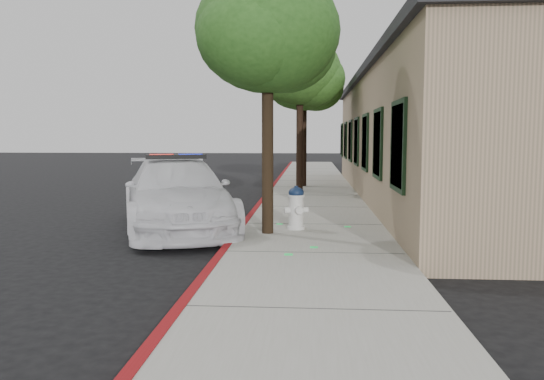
% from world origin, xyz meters
% --- Properties ---
extents(ground, '(120.00, 120.00, 0.00)m').
position_xyz_m(ground, '(0.00, 0.00, 0.00)').
color(ground, black).
rests_on(ground, ground).
extents(sidewalk, '(3.20, 60.00, 0.15)m').
position_xyz_m(sidewalk, '(1.60, 3.00, 0.07)').
color(sidewalk, gray).
rests_on(sidewalk, ground).
extents(red_curb, '(0.14, 60.00, 0.16)m').
position_xyz_m(red_curb, '(0.06, 3.00, 0.08)').
color(red_curb, maroon).
rests_on(red_curb, ground).
extents(clapboard_building, '(7.30, 20.89, 4.24)m').
position_xyz_m(clapboard_building, '(6.69, 9.00, 2.13)').
color(clapboard_building, tan).
rests_on(clapboard_building, ground).
extents(police_car, '(3.98, 5.98, 1.73)m').
position_xyz_m(police_car, '(-1.46, 2.89, 0.81)').
color(police_car, silver).
rests_on(police_car, ground).
extents(fire_hydrant, '(0.53, 0.46, 0.93)m').
position_xyz_m(fire_hydrant, '(1.27, 2.31, 0.61)').
color(fire_hydrant, white).
rests_on(fire_hydrant, sidewalk).
extents(street_tree_near, '(2.88, 3.03, 5.28)m').
position_xyz_m(street_tree_near, '(0.71, 1.80, 4.09)').
color(street_tree_near, black).
rests_on(street_tree_near, sidewalk).
extents(street_tree_mid, '(3.17, 2.92, 5.57)m').
position_xyz_m(street_tree_mid, '(1.19, 10.43, 4.35)').
color(street_tree_mid, black).
rests_on(street_tree_mid, sidewalk).
extents(street_tree_far, '(3.02, 2.86, 5.41)m').
position_xyz_m(street_tree_far, '(1.31, 12.38, 4.22)').
color(street_tree_far, black).
rests_on(street_tree_far, sidewalk).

